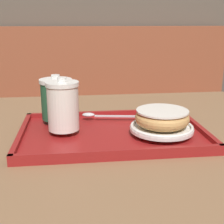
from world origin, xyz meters
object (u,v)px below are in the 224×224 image
(coffee_cup_rear, at_px, (56,99))
(donut_chocolate_glazed, at_px, (162,117))
(coffee_cup_front, at_px, (63,106))
(spoon, at_px, (97,115))

(coffee_cup_rear, relative_size, donut_chocolate_glazed, 0.92)
(coffee_cup_front, relative_size, coffee_cup_rear, 1.07)
(coffee_cup_front, distance_m, coffee_cup_rear, 0.10)
(coffee_cup_rear, bearing_deg, donut_chocolate_glazed, -26.71)
(donut_chocolate_glazed, xyz_separation_m, spoon, (-0.15, 0.13, -0.03))
(coffee_cup_front, relative_size, spoon, 0.85)
(coffee_cup_rear, height_order, donut_chocolate_glazed, coffee_cup_rear)
(spoon, bearing_deg, donut_chocolate_glazed, 147.64)
(coffee_cup_front, distance_m, donut_chocolate_glazed, 0.24)
(donut_chocolate_glazed, bearing_deg, coffee_cup_rear, 153.29)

